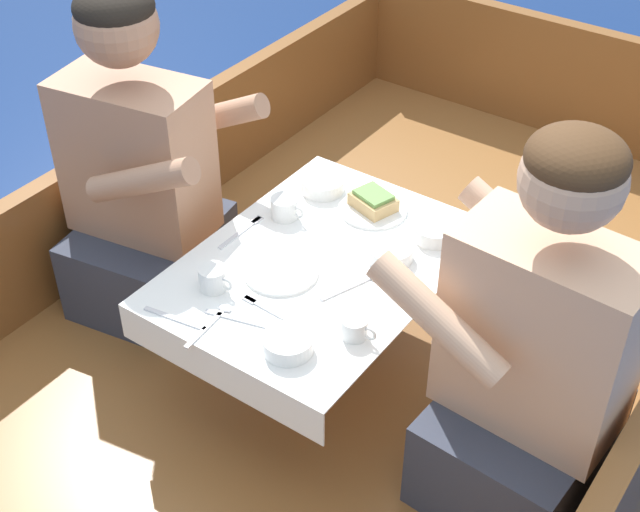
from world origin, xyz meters
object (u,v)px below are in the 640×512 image
at_px(sandwich, 373,201).
at_px(coffee_cup_starboard, 285,207).
at_px(coffee_cup_port, 213,278).
at_px(coffee_cup_center, 355,327).
at_px(person_port, 142,184).
at_px(person_starboard, 532,364).

height_order(sandwich, coffee_cup_starboard, coffee_cup_starboard).
xyz_separation_m(coffee_cup_port, coffee_cup_center, (0.38, 0.06, -0.00)).
relative_size(coffee_cup_port, coffee_cup_starboard, 0.94).
xyz_separation_m(person_port, coffee_cup_center, (0.83, -0.15, 0.01)).
bearing_deg(coffee_cup_starboard, coffee_cup_port, -83.51).
xyz_separation_m(sandwich, coffee_cup_port, (-0.14, -0.51, -0.00)).
distance_m(person_port, coffee_cup_center, 0.84).
distance_m(person_starboard, coffee_cup_port, 0.78).
distance_m(sandwich, coffee_cup_starboard, 0.24).
xyz_separation_m(person_starboard, coffee_cup_center, (-0.38, -0.14, 0.01)).
bearing_deg(coffee_cup_port, person_port, 154.83).
distance_m(person_port, coffee_cup_starboard, 0.43).
height_order(person_port, coffee_cup_center, person_port).
height_order(person_starboard, sandwich, person_starboard).
bearing_deg(sandwich, coffee_cup_starboard, -137.78).
distance_m(coffee_cup_port, coffee_cup_starboard, 0.34).
bearing_deg(sandwich, person_starboard, -26.93).
relative_size(coffee_cup_starboard, coffee_cup_center, 1.13).
bearing_deg(person_port, coffee_cup_port, -34.89).
bearing_deg(coffee_cup_center, person_port, 169.48).
bearing_deg(coffee_cup_center, person_starboard, 19.74).
distance_m(person_port, person_starboard, 1.21).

